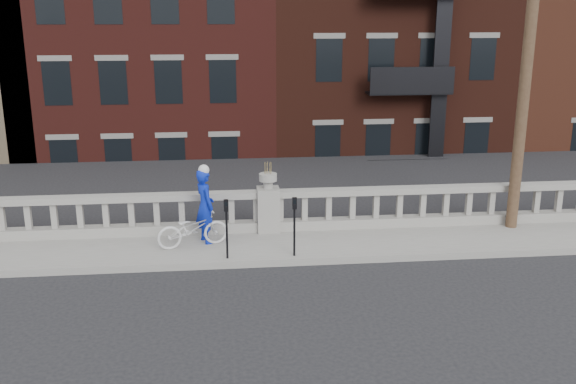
# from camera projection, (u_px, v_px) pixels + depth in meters

# --- Properties ---
(ground) EXTENTS (120.00, 120.00, 0.00)m
(ground) POSITION_uv_depth(u_px,v_px,m) (284.00, 304.00, 12.37)
(ground) COLOR black
(ground) RESTS_ON ground
(sidewalk) EXTENTS (32.00, 2.20, 0.15)m
(sidewalk) POSITION_uv_depth(u_px,v_px,m) (272.00, 246.00, 15.22)
(sidewalk) COLOR gray
(sidewalk) RESTS_ON ground
(balustrade) EXTENTS (28.00, 0.34, 1.03)m
(balustrade) POSITION_uv_depth(u_px,v_px,m) (268.00, 212.00, 15.98)
(balustrade) COLOR gray
(balustrade) RESTS_ON sidewalk
(planter_pedestal) EXTENTS (0.55, 0.55, 1.76)m
(planter_pedestal) POSITION_uv_depth(u_px,v_px,m) (268.00, 204.00, 15.93)
(planter_pedestal) COLOR gray
(planter_pedestal) RESTS_ON sidewalk
(lower_level) EXTENTS (80.00, 44.00, 20.80)m
(lower_level) POSITION_uv_depth(u_px,v_px,m) (251.00, 68.00, 33.79)
(lower_level) COLOR #605E59
(lower_level) RESTS_ON ground
(utility_pole) EXTENTS (1.60, 0.28, 10.00)m
(utility_pole) POSITION_uv_depth(u_px,v_px,m) (531.00, 21.00, 15.03)
(utility_pole) COLOR #422D1E
(utility_pole) RESTS_ON sidewalk
(parking_meter_b) EXTENTS (0.10, 0.09, 1.36)m
(parking_meter_b) POSITION_uv_depth(u_px,v_px,m) (227.00, 222.00, 14.05)
(parking_meter_b) COLOR black
(parking_meter_b) RESTS_ON sidewalk
(parking_meter_c) EXTENTS (0.10, 0.09, 1.36)m
(parking_meter_c) POSITION_uv_depth(u_px,v_px,m) (294.00, 220.00, 14.21)
(parking_meter_c) COLOR black
(parking_meter_c) RESTS_ON sidewalk
(bicycle) EXTENTS (1.76, 1.01, 0.87)m
(bicycle) POSITION_uv_depth(u_px,v_px,m) (193.00, 229.00, 14.90)
(bicycle) COLOR silver
(bicycle) RESTS_ON sidewalk
(cyclist) EXTENTS (0.64, 0.76, 1.78)m
(cyclist) POSITION_uv_depth(u_px,v_px,m) (205.00, 206.00, 15.09)
(cyclist) COLOR #0B21AE
(cyclist) RESTS_ON sidewalk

